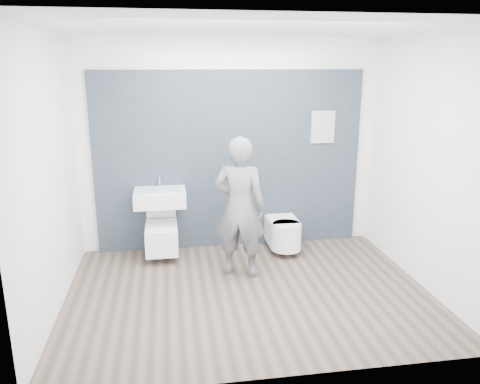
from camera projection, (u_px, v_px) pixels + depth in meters
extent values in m
plane|color=brown|center=(248.00, 292.00, 5.24)|extent=(4.00, 4.00, 0.00)
plane|color=white|center=(230.00, 146.00, 6.30)|extent=(4.00, 0.00, 4.00)
plane|color=white|center=(284.00, 214.00, 3.44)|extent=(4.00, 0.00, 4.00)
plane|color=white|center=(48.00, 177.00, 4.57)|extent=(0.00, 3.00, 3.00)
plane|color=white|center=(427.00, 164.00, 5.16)|extent=(0.00, 3.00, 3.00)
plane|color=white|center=(250.00, 28.00, 4.50)|extent=(4.00, 4.00, 0.00)
cube|color=black|center=(231.00, 244.00, 6.64)|extent=(3.60, 0.06, 2.40)
cube|color=white|center=(160.00, 198.00, 6.02)|extent=(0.65, 0.49, 0.20)
cube|color=silver|center=(160.00, 191.00, 5.98)|extent=(0.46, 0.33, 0.03)
cylinder|color=silver|center=(160.00, 181.00, 6.15)|extent=(0.02, 0.02, 0.16)
cylinder|color=silver|center=(159.00, 176.00, 6.08)|extent=(0.02, 0.11, 0.02)
cylinder|color=silver|center=(161.00, 205.00, 6.28)|extent=(0.04, 0.04, 0.13)
cube|color=white|center=(162.00, 238.00, 6.11)|extent=(0.41, 0.59, 0.35)
cylinder|color=silver|center=(161.00, 227.00, 6.03)|extent=(0.29, 0.29, 0.03)
cube|color=white|center=(161.00, 225.00, 6.02)|extent=(0.39, 0.48, 0.02)
cube|color=white|center=(161.00, 203.00, 6.20)|extent=(0.39, 0.11, 0.43)
cube|color=silver|center=(162.00, 240.00, 6.40)|extent=(0.11, 0.06, 0.08)
cube|color=white|center=(282.00, 231.00, 6.42)|extent=(0.40, 0.47, 0.33)
cylinder|color=white|center=(286.00, 237.00, 6.20)|extent=(0.40, 0.40, 0.33)
cube|color=white|center=(283.00, 219.00, 6.34)|extent=(0.38, 0.45, 0.03)
cylinder|color=white|center=(287.00, 225.00, 6.13)|extent=(0.38, 0.38, 0.03)
cube|color=silver|center=(278.00, 235.00, 6.65)|extent=(0.11, 0.06, 0.08)
cube|color=white|center=(318.00, 240.00, 6.78)|extent=(0.33, 0.03, 0.44)
imported|color=#5E5F62|center=(240.00, 208.00, 5.48)|extent=(0.72, 0.59, 1.68)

